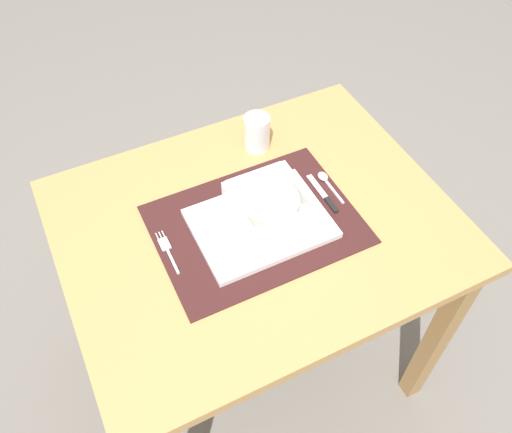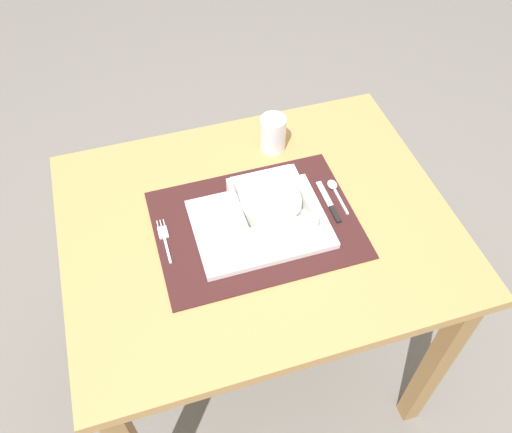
{
  "view_description": "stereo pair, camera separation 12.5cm",
  "coord_description": "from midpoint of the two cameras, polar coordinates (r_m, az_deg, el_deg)",
  "views": [
    {
      "loc": [
        -0.36,
        -0.72,
        1.75
      ],
      "look_at": [
        -0.01,
        -0.01,
        0.78
      ],
      "focal_mm": 37.71,
      "sensor_mm": 36.0,
      "label": 1
    },
    {
      "loc": [
        -0.24,
        -0.77,
        1.75
      ],
      "look_at": [
        -0.01,
        -0.01,
        0.78
      ],
      "focal_mm": 37.71,
      "sensor_mm": 36.0,
      "label": 2
    }
  ],
  "objects": [
    {
      "name": "drinking_glass",
      "position": [
        1.42,
        -2.44,
        8.59
      ],
      "size": [
        0.07,
        0.07,
        0.1
      ],
      "color": "white",
      "rests_on": "dining_table"
    },
    {
      "name": "porridge_bowl",
      "position": [
        1.25,
        -1.45,
        1.14
      ],
      "size": [
        0.17,
        0.17,
        0.06
      ],
      "color": "white",
      "rests_on": "serving_plate"
    },
    {
      "name": "ground_plane",
      "position": [
        1.92,
        -1.84,
        -14.93
      ],
      "size": [
        6.0,
        6.0,
        0.0
      ],
      "primitive_type": "plane",
      "color": "slate"
    },
    {
      "name": "spoon",
      "position": [
        1.36,
        4.77,
        3.78
      ],
      "size": [
        0.02,
        0.11,
        0.01
      ],
      "rotation": [
        0.0,
        0.0,
        0.03
      ],
      "color": "silver",
      "rests_on": "placemat"
    },
    {
      "name": "fork",
      "position": [
        1.25,
        -12.29,
        -3.56
      ],
      "size": [
        0.02,
        0.13,
        0.0
      ],
      "rotation": [
        0.0,
        0.0,
        0.05
      ],
      "color": "silver",
      "rests_on": "placemat"
    },
    {
      "name": "butter_knife",
      "position": [
        1.32,
        4.6,
        2.06
      ],
      "size": [
        0.01,
        0.14,
        0.01
      ],
      "rotation": [
        0.0,
        0.0,
        -0.07
      ],
      "color": "black",
      "rests_on": "placemat"
    },
    {
      "name": "serving_plate",
      "position": [
        1.26,
        -2.18,
        -0.85
      ],
      "size": [
        0.31,
        0.23,
        0.02
      ],
      "primitive_type": "cube",
      "color": "white",
      "rests_on": "placemat"
    },
    {
      "name": "placemat",
      "position": [
        1.27,
        -2.81,
        -0.99
      ],
      "size": [
        0.47,
        0.35,
        0.0
      ],
      "primitive_type": "cube",
      "color": "#381919",
      "rests_on": "dining_table"
    },
    {
      "name": "dining_table",
      "position": [
        1.37,
        -2.51,
        -3.68
      ],
      "size": [
        0.92,
        0.74,
        0.75
      ],
      "color": "#B2844C",
      "rests_on": "ground"
    }
  ]
}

